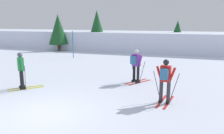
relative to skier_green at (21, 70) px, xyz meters
The scene contains 9 objects.
ground_plane 3.61m from the skier_green, 39.68° to the right, with size 120.00×120.00×0.00m, color silver.
far_snow_ridge 16.46m from the skier_green, 80.59° to the left, with size 80.00×6.02×1.96m, color silver.
skier_green is the anchor object (origin of this frame).
skier_red 6.46m from the skier_green, ahead, with size 1.00×1.64×1.71m.
skier_purple 5.49m from the skier_green, 29.60° to the left, with size 1.16×1.55×1.71m.
trail_marker_pole 9.30m from the skier_green, 103.30° to the left, with size 0.06×0.06×2.26m, color #1E56AD.
conifer_far_left 17.84m from the skier_green, 69.91° to the left, with size 1.54×1.54×3.17m.
conifer_far_right 14.87m from the skier_green, 98.42° to the left, with size 2.02×2.02×4.24m.
conifer_far_centre 14.24m from the skier_green, 114.52° to the left, with size 2.05×2.05×3.81m.
Camera 1 is at (4.47, -6.11, 3.10)m, focal length 36.35 mm.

